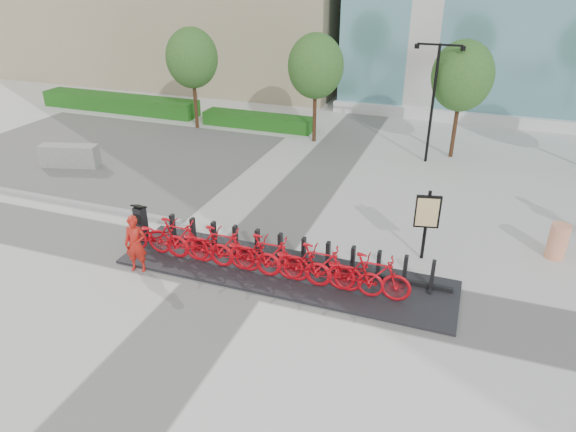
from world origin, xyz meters
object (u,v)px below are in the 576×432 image
(worker_red, at_px, (135,244))
(jersey_barrier, at_px, (69,156))
(kiosk, at_px, (141,223))
(map_sign, at_px, (427,215))
(bike_0, at_px, (156,236))
(construction_barrel, at_px, (558,241))

(worker_red, xyz_separation_m, jersey_barrier, (-7.65, 6.03, -0.38))
(kiosk, height_order, worker_red, worker_red)
(worker_red, bearing_deg, map_sign, 9.98)
(kiosk, height_order, map_sign, map_sign)
(kiosk, bearing_deg, worker_red, -53.08)
(bike_0, height_order, jersey_barrier, bike_0)
(worker_red, bearing_deg, jersey_barrier, 127.02)
(bike_0, bearing_deg, jersey_barrier, 56.41)
(bike_0, bearing_deg, map_sign, -71.14)
(jersey_barrier, xyz_separation_m, map_sign, (15.18, -2.56, 0.97))
(bike_0, xyz_separation_m, kiosk, (-0.86, 0.49, 0.05))
(worker_red, bearing_deg, kiosk, 105.22)
(worker_red, relative_size, jersey_barrier, 0.69)
(jersey_barrier, relative_size, map_sign, 1.13)
(jersey_barrier, bearing_deg, worker_red, -53.68)
(bike_0, relative_size, map_sign, 0.97)
(bike_0, xyz_separation_m, map_sign, (7.48, 2.56, 0.81))
(kiosk, bearing_deg, jersey_barrier, 152.90)
(worker_red, bearing_deg, construction_barrel, 8.76)
(construction_barrel, distance_m, map_sign, 4.08)
(bike_0, distance_m, kiosk, 0.99)
(kiosk, xyz_separation_m, jersey_barrier, (-6.84, 4.62, -0.21))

